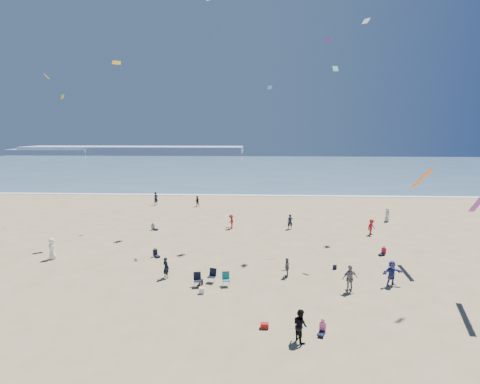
{
  "coord_description": "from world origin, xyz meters",
  "views": [
    {
      "loc": [
        3.29,
        -17.56,
        10.8
      ],
      "look_at": [
        2.0,
        8.0,
        6.63
      ],
      "focal_mm": 28.0,
      "sensor_mm": 36.0,
      "label": 1
    }
  ],
  "objects": [
    {
      "name": "seated_group",
      "position": [
        2.08,
        8.87,
        0.42
      ],
      "size": [
        23.75,
        30.37,
        0.84
      ],
      "color": "silver",
      "rests_on": "ground"
    },
    {
      "name": "ground",
      "position": [
        0.0,
        0.0,
        0.0
      ],
      "size": [
        220.0,
        220.0,
        0.0
      ],
      "primitive_type": "plane",
      "color": "tan",
      "rests_on": "ground"
    },
    {
      "name": "navy_bag",
      "position": [
        9.37,
        11.04,
        0.17
      ],
      "size": [
        0.28,
        0.18,
        0.34
      ],
      "primitive_type": "cube",
      "color": "black",
      "rests_on": "ground"
    },
    {
      "name": "kites_aloft",
      "position": [
        9.55,
        12.83,
        15.34
      ],
      "size": [
        40.82,
        37.32,
        29.9
      ],
      "color": "#FDB113",
      "rests_on": "ground"
    },
    {
      "name": "ocean",
      "position": [
        0.0,
        95.0,
        0.03
      ],
      "size": [
        220.0,
        100.0,
        0.06
      ],
      "primitive_type": "cube",
      "color": "#476B84",
      "rests_on": "ground"
    },
    {
      "name": "standing_flyers",
      "position": [
        4.41,
        16.46,
        0.86
      ],
      "size": [
        33.92,
        36.5,
        1.94
      ],
      "color": "black",
      "rests_on": "ground"
    },
    {
      "name": "cooler",
      "position": [
        3.68,
        1.74,
        0.15
      ],
      "size": [
        0.45,
        0.3,
        0.3
      ],
      "primitive_type": "cube",
      "color": "#A21A17",
      "rests_on": "ground"
    },
    {
      "name": "black_backpack",
      "position": [
        -0.78,
        7.5,
        0.19
      ],
      "size": [
        0.3,
        0.22,
        0.38
      ],
      "primitive_type": "cube",
      "color": "black",
      "rests_on": "ground"
    },
    {
      "name": "surf_line",
      "position": [
        0.0,
        45.0,
        0.04
      ],
      "size": [
        220.0,
        1.2,
        0.08
      ],
      "primitive_type": "cube",
      "color": "white",
      "rests_on": "ground"
    },
    {
      "name": "headland_near",
      "position": [
        -100.0,
        165.0,
        1.0
      ],
      "size": [
        40.0,
        14.0,
        2.0
      ],
      "primitive_type": "cube",
      "color": "#7A8EA8",
      "rests_on": "ground"
    },
    {
      "name": "white_tote",
      "position": [
        -0.48,
        6.01,
        0.2
      ],
      "size": [
        0.35,
        0.2,
        0.4
      ],
      "primitive_type": "cube",
      "color": "white",
      "rests_on": "ground"
    },
    {
      "name": "chair_cluster",
      "position": [
        0.02,
        7.45,
        0.5
      ],
      "size": [
        2.71,
        1.53,
        1.0
      ],
      "color": "black",
      "rests_on": "ground"
    },
    {
      "name": "headland_far",
      "position": [
        -60.0,
        170.0,
        1.6
      ],
      "size": [
        110.0,
        20.0,
        3.2
      ],
      "primitive_type": "cube",
      "color": "#7A8EA8",
      "rests_on": "ground"
    }
  ]
}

